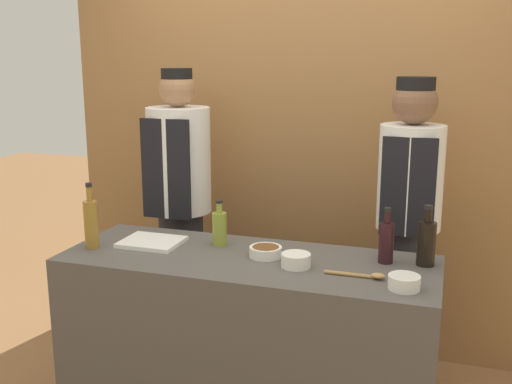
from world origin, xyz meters
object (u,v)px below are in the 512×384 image
(bottle_oil, at_px, (220,228))
(bottle_wine, at_px, (386,241))
(cutting_board, at_px, (152,242))
(sauce_bowl_brown, at_px, (266,251))
(chef_right, at_px, (408,225))
(wooden_spoon, at_px, (363,275))
(chef_left, at_px, (180,206))
(bottle_soy, at_px, (426,242))
(sauce_bowl_white, at_px, (404,282))
(sauce_bowl_yellow, at_px, (296,260))
(bottle_vinegar, at_px, (91,223))

(bottle_oil, relative_size, bottle_wine, 0.88)
(cutting_board, xyz_separation_m, bottle_oil, (0.32, 0.09, 0.08))
(sauce_bowl_brown, xyz_separation_m, cutting_board, (-0.58, 0.01, -0.02))
(bottle_wine, distance_m, chef_right, 0.56)
(wooden_spoon, xyz_separation_m, chef_left, (-1.19, 0.78, 0.02))
(sauce_bowl_brown, bearing_deg, chef_right, 47.87)
(bottle_soy, distance_m, chef_left, 1.53)
(bottle_soy, xyz_separation_m, chef_left, (-1.43, 0.53, -0.08))
(cutting_board, bearing_deg, sauce_bowl_white, -9.81)
(bottle_soy, bearing_deg, cutting_board, -175.40)
(sauce_bowl_white, bearing_deg, sauce_bowl_yellow, 166.25)
(sauce_bowl_white, distance_m, chef_right, 0.85)
(cutting_board, xyz_separation_m, wooden_spoon, (1.05, -0.14, 0.00))
(bottle_soy, distance_m, wooden_spoon, 0.35)
(bottle_vinegar, bearing_deg, bottle_soy, 9.02)
(sauce_bowl_brown, bearing_deg, bottle_vinegar, -170.96)
(cutting_board, xyz_separation_m, chef_left, (-0.15, 0.64, 0.02))
(sauce_bowl_white, relative_size, chef_right, 0.07)
(sauce_bowl_white, bearing_deg, chef_left, 148.13)
(wooden_spoon, bearing_deg, bottle_vinegar, -179.91)
(sauce_bowl_white, distance_m, sauce_bowl_brown, 0.67)
(bottle_vinegar, bearing_deg, sauce_bowl_yellow, 2.47)
(sauce_bowl_yellow, relative_size, chef_left, 0.07)
(sauce_bowl_yellow, bearing_deg, bottle_wine, 26.20)
(sauce_bowl_yellow, xyz_separation_m, chef_left, (-0.90, 0.73, -0.01))
(sauce_bowl_yellow, xyz_separation_m, bottle_vinegar, (-0.99, -0.04, 0.09))
(sauce_bowl_brown, distance_m, bottle_wine, 0.54)
(sauce_bowl_white, height_order, sauce_bowl_brown, sauce_bowl_white)
(bottle_wine, bearing_deg, bottle_vinegar, -170.71)
(sauce_bowl_white, relative_size, cutting_board, 0.44)
(sauce_bowl_yellow, xyz_separation_m, bottle_soy, (0.53, 0.20, 0.07))
(sauce_bowl_yellow, bearing_deg, chef_right, 60.31)
(sauce_bowl_white, height_order, chef_right, chef_right)
(sauce_bowl_yellow, distance_m, bottle_soy, 0.57)
(sauce_bowl_brown, height_order, bottle_wine, bottle_wine)
(sauce_bowl_brown, bearing_deg, sauce_bowl_white, -17.81)
(bottle_oil, distance_m, bottle_wine, 0.79)
(cutting_board, relative_size, bottle_soy, 1.06)
(chef_right, bearing_deg, sauce_bowl_brown, -132.13)
(bottle_vinegar, distance_m, wooden_spoon, 1.30)
(sauce_bowl_brown, xyz_separation_m, bottle_oil, (-0.26, 0.10, 0.06))
(wooden_spoon, distance_m, chef_left, 1.42)
(sauce_bowl_yellow, distance_m, cutting_board, 0.76)
(cutting_board, relative_size, bottle_vinegar, 0.90)
(chef_right, bearing_deg, bottle_oil, -147.20)
(bottle_oil, xyz_separation_m, bottle_wine, (0.79, -0.01, 0.01))
(sauce_bowl_white, height_order, bottle_wine, bottle_wine)
(wooden_spoon, height_order, chef_left, chef_left)
(bottle_vinegar, height_order, chef_right, chef_right)
(bottle_vinegar, height_order, wooden_spoon, bottle_vinegar)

